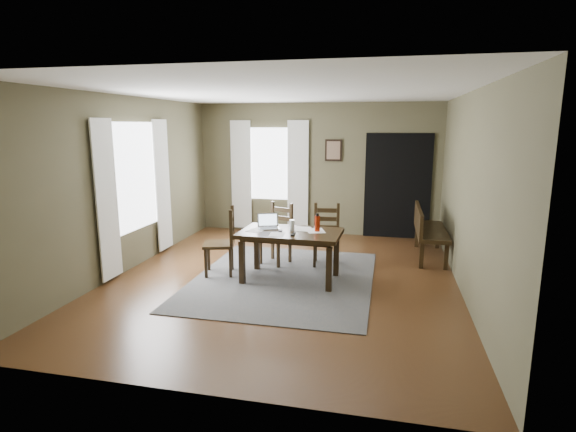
% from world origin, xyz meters
% --- Properties ---
extents(ground, '(5.00, 6.00, 0.01)m').
position_xyz_m(ground, '(0.00, 0.00, -0.01)').
color(ground, '#492C16').
extents(room_shell, '(5.02, 6.02, 2.71)m').
position_xyz_m(room_shell, '(0.00, 0.00, 1.80)').
color(room_shell, brown).
rests_on(room_shell, ground).
extents(rug, '(2.60, 3.20, 0.01)m').
position_xyz_m(rug, '(0.00, 0.00, 0.01)').
color(rug, '#454545').
rests_on(rug, ground).
extents(dining_table, '(1.48, 0.92, 0.73)m').
position_xyz_m(dining_table, '(0.11, -0.01, 0.65)').
color(dining_table, black).
rests_on(dining_table, rug).
extents(chair_end, '(0.56, 0.56, 1.03)m').
position_xyz_m(chair_end, '(-0.96, 0.02, 0.51)').
color(chair_end, black).
rests_on(chair_end, rug).
extents(chair_back_left, '(0.55, 0.55, 0.99)m').
position_xyz_m(chair_back_left, '(-0.29, 0.77, 0.49)').
color(chair_back_left, black).
rests_on(chair_back_left, rug).
extents(chair_back_right, '(0.47, 0.48, 0.99)m').
position_xyz_m(chair_back_right, '(0.51, 0.88, 0.49)').
color(chair_back_right, black).
rests_on(chair_back_right, rug).
extents(bench, '(0.49, 1.54, 0.87)m').
position_xyz_m(bench, '(2.14, 1.65, 0.52)').
color(bench, black).
rests_on(bench, ground).
extents(laptop, '(0.38, 0.34, 0.21)m').
position_xyz_m(laptop, '(-0.27, 0.14, 0.79)').
color(laptop, '#B7B7BC').
rests_on(laptop, dining_table).
extents(computer_mouse, '(0.07, 0.10, 0.03)m').
position_xyz_m(computer_mouse, '(-0.03, -0.06, 0.75)').
color(computer_mouse, '#3F3F42').
rests_on(computer_mouse, dining_table).
extents(tv_remote, '(0.06, 0.18, 0.02)m').
position_xyz_m(tv_remote, '(0.19, -0.21, 0.75)').
color(tv_remote, black).
rests_on(tv_remote, dining_table).
extents(drinking_glass, '(0.09, 0.09, 0.17)m').
position_xyz_m(drinking_glass, '(0.12, 0.01, 0.82)').
color(drinking_glass, silver).
rests_on(drinking_glass, dining_table).
extents(water_bottle, '(0.08, 0.08, 0.27)m').
position_xyz_m(water_bottle, '(0.49, 0.07, 0.86)').
color(water_bottle, '#AC260D').
rests_on(water_bottle, dining_table).
extents(paper_a, '(0.27, 0.32, 0.00)m').
position_xyz_m(paper_a, '(-0.40, -0.06, 0.74)').
color(paper_a, white).
rests_on(paper_a, dining_table).
extents(paper_c, '(0.24, 0.31, 0.00)m').
position_xyz_m(paper_c, '(0.24, 0.17, 0.74)').
color(paper_c, white).
rests_on(paper_c, dining_table).
extents(paper_d, '(0.34, 0.39, 0.00)m').
position_xyz_m(paper_d, '(0.45, 0.10, 0.74)').
color(paper_d, white).
rests_on(paper_d, dining_table).
extents(paper_e, '(0.23, 0.29, 0.00)m').
position_xyz_m(paper_e, '(-0.04, -0.24, 0.74)').
color(paper_e, white).
rests_on(paper_e, dining_table).
extents(window_left, '(0.01, 1.30, 1.70)m').
position_xyz_m(window_left, '(-2.47, 0.20, 1.45)').
color(window_left, white).
rests_on(window_left, ground).
extents(window_back, '(1.00, 0.01, 1.50)m').
position_xyz_m(window_back, '(-1.00, 2.97, 1.45)').
color(window_back, white).
rests_on(window_back, ground).
extents(curtain_left_near, '(0.03, 0.48, 2.30)m').
position_xyz_m(curtain_left_near, '(-2.44, -0.62, 1.20)').
color(curtain_left_near, silver).
rests_on(curtain_left_near, ground).
extents(curtain_left_far, '(0.03, 0.48, 2.30)m').
position_xyz_m(curtain_left_far, '(-2.44, 1.02, 1.20)').
color(curtain_left_far, silver).
rests_on(curtain_left_far, ground).
extents(curtain_back_left, '(0.44, 0.03, 2.30)m').
position_xyz_m(curtain_back_left, '(-1.62, 2.94, 1.20)').
color(curtain_back_left, silver).
rests_on(curtain_back_left, ground).
extents(curtain_back_right, '(0.44, 0.03, 2.30)m').
position_xyz_m(curtain_back_right, '(-0.38, 2.94, 1.20)').
color(curtain_back_right, silver).
rests_on(curtain_back_right, ground).
extents(framed_picture, '(0.34, 0.03, 0.44)m').
position_xyz_m(framed_picture, '(0.35, 2.97, 1.75)').
color(framed_picture, black).
rests_on(framed_picture, ground).
extents(doorway_back, '(1.30, 0.03, 2.10)m').
position_xyz_m(doorway_back, '(1.65, 2.97, 1.05)').
color(doorway_back, black).
rests_on(doorway_back, ground).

